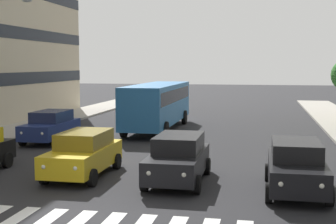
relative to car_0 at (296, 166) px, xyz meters
The scene contains 6 objects.
car_0 is the anchor object (origin of this frame).
car_1 4.17m from the car_0, ahead, with size 2.02×4.44×1.72m.
car_2 7.93m from the car_0, ahead, with size 2.02×4.44×1.72m.
car_row2_0 15.04m from the car_0, 32.73° to the right, with size 2.02×4.44×1.72m.
bus_behind_traffic 16.22m from the car_0, 60.86° to the right, with size 2.78×10.50×3.00m.
street_lamp_right 17.28m from the car_0, 25.95° to the right, with size 2.38×0.28×7.76m.
Camera 1 is at (-4.89, 11.54, 4.30)m, focal length 50.92 mm.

